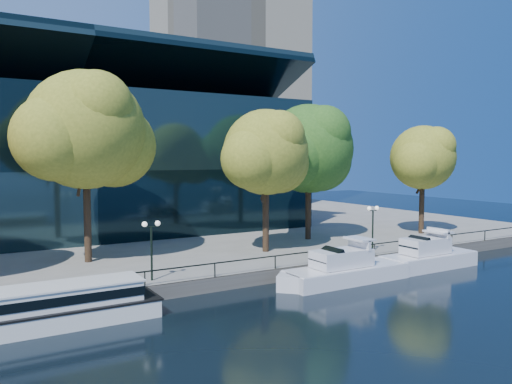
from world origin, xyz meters
TOP-DOWN VIEW (x-y plane):
  - ground at (0.00, 0.00)m, footprint 160.00×160.00m
  - promenade at (0.00, 36.38)m, footprint 90.00×67.08m
  - railing at (0.00, 3.25)m, footprint 88.20×0.08m
  - convention_building at (-4.00, 31.79)m, footprint 50.00×24.57m
  - office_tower at (28.00, 55.00)m, footprint 22.50×22.50m
  - tour_boat at (-11.97, 1.25)m, footprint 14.37×3.21m
  - cruiser_near at (9.08, 0.43)m, footprint 11.16×2.88m
  - cruiser_far at (18.15, 0.52)m, footprint 10.12×2.80m
  - tree_2 at (-6.28, 12.81)m, footprint 11.59×9.51m
  - tree_3 at (8.12, 9.34)m, footprint 9.34×7.66m
  - tree_4 at (15.40, 12.84)m, footprint 11.15×9.14m
  - tree_5 at (28.32, 9.65)m, footprint 8.67×7.11m
  - lamp_1 at (-4.10, 4.50)m, footprint 1.26×0.36m
  - lamp_2 at (15.99, 4.50)m, footprint 1.26×0.36m

SIDE VIEW (x-z plane):
  - ground at x=0.00m, z-range 0.00..0.00m
  - promenade at x=0.00m, z-range 0.00..1.00m
  - cruiser_near at x=9.08m, z-range -0.61..2.62m
  - cruiser_far at x=18.15m, z-range -0.60..2.70m
  - tour_boat at x=-11.97m, z-range -0.20..2.52m
  - railing at x=0.00m, z-range 1.44..2.43m
  - lamp_1 at x=-4.10m, z-range 1.97..6.00m
  - lamp_2 at x=15.99m, z-range 1.97..6.00m
  - convention_building at x=-4.00m, z-range -2.21..19.22m
  - tree_5 at x=28.32m, z-range 3.24..14.97m
  - tree_3 at x=8.12m, z-range 3.33..15.80m
  - tree_4 at x=15.40m, z-range 3.15..16.75m
  - tree_2 at x=-6.28m, z-range 3.69..18.75m
  - office_tower at x=28.00m, z-range 0.07..65.97m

